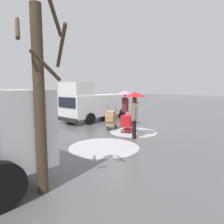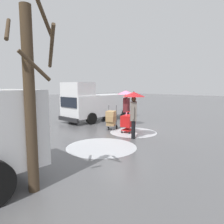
% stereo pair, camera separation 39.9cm
% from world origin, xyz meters
% --- Properties ---
extents(ground_plane, '(90.00, 90.00, 0.00)m').
position_xyz_m(ground_plane, '(0.00, 0.00, 0.00)').
color(ground_plane, '#5B5B5E').
extents(slush_patch_near_cluster, '(2.75, 2.75, 0.01)m').
position_xyz_m(slush_patch_near_cluster, '(-1.57, 3.10, 0.00)').
color(slush_patch_near_cluster, silver).
rests_on(slush_patch_near_cluster, ground).
extents(slush_patch_under_van, '(2.39, 2.39, 0.01)m').
position_xyz_m(slush_patch_under_van, '(-0.81, 0.21, 0.00)').
color(slush_patch_under_van, silver).
rests_on(slush_patch_under_van, ground).
extents(cargo_van_parked_right, '(2.30, 5.39, 2.60)m').
position_xyz_m(cargo_van_parked_right, '(3.50, -1.06, 1.18)').
color(cargo_van_parked_right, white).
rests_on(cargo_van_parked_right, ground).
extents(shopping_cart_vendor, '(0.75, 0.94, 1.04)m').
position_xyz_m(shopping_cart_vendor, '(-0.59, 0.38, 0.57)').
color(shopping_cart_vendor, red).
rests_on(shopping_cart_vendor, ground).
extents(hand_dolly_boxes, '(0.77, 0.85, 1.32)m').
position_xyz_m(hand_dolly_boxes, '(0.48, 0.54, 0.63)').
color(hand_dolly_boxes, '#515156').
rests_on(hand_dolly_boxes, ground).
extents(pedestrian_pink_side, '(1.04, 1.04, 2.15)m').
position_xyz_m(pedestrian_pink_side, '(-1.51, 1.08, 1.58)').
color(pedestrian_pink_side, black).
rests_on(pedestrian_pink_side, ground).
extents(pedestrian_black_side, '(1.04, 1.04, 2.15)m').
position_xyz_m(pedestrian_black_side, '(0.65, -0.89, 1.58)').
color(pedestrian_black_side, black).
rests_on(pedestrian_black_side, ground).
extents(bare_tree_near, '(1.18, 1.20, 4.18)m').
position_xyz_m(bare_tree_near, '(-3.01, 6.46, 2.15)').
color(bare_tree_near, '#423323').
rests_on(bare_tree_near, ground).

